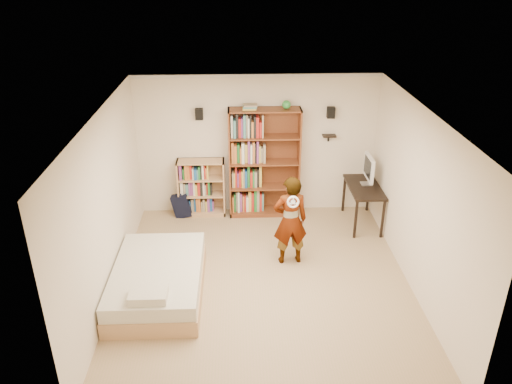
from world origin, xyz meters
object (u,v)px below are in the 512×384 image
low_bookshelf (202,188)px  tall_bookshelf (264,164)px  person (290,221)px  computer_desk (362,205)px  daybed (158,277)px

low_bookshelf → tall_bookshelf: bearing=-1.2°
person → tall_bookshelf: bearing=-86.0°
computer_desk → low_bookshelf: bearing=170.5°
low_bookshelf → daybed: (-0.51, -2.54, -0.26)m
computer_desk → person: size_ratio=0.74×
low_bookshelf → computer_desk: 3.06m
tall_bookshelf → person: bearing=-79.3°
low_bookshelf → computer_desk: size_ratio=0.99×
tall_bookshelf → low_bookshelf: tall_bookshelf is taller
tall_bookshelf → computer_desk: 1.99m
computer_desk → daybed: (-3.53, -2.03, -0.09)m
computer_desk → daybed: bearing=-150.1°
low_bookshelf → person: size_ratio=0.73×
low_bookshelf → computer_desk: bearing=-9.5°
low_bookshelf → person: person is taller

